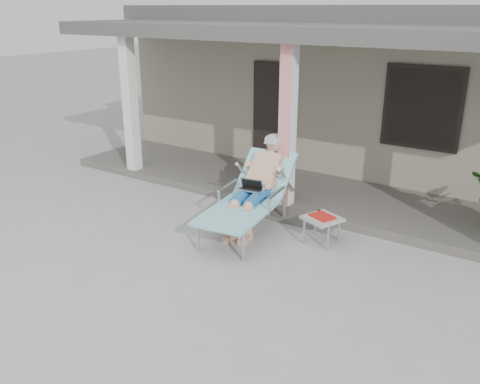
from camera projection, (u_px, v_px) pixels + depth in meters
The scene contains 7 objects.
ground at pixel (208, 261), 6.94m from camera, with size 60.00×60.00×0.00m, color #9E9E99.
house at pixel (381, 82), 11.44m from camera, with size 10.40×5.40×3.30m.
porch_deck at pixel (307, 193), 9.25m from camera, with size 10.00×2.00×0.15m, color #605B56.
porch_overhang at pixel (314, 38), 8.28m from camera, with size 10.00×2.30×2.85m.
porch_step at pixel (276, 215), 8.37m from camera, with size 2.00×0.30×0.07m, color #605B56.
lounger at pixel (253, 175), 7.70m from camera, with size 1.09×2.25×1.42m.
side_table at pixel (322, 220), 7.37m from camera, with size 0.62×0.62×0.43m.
Camera 1 is at (3.79, -4.91, 3.28)m, focal length 38.00 mm.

